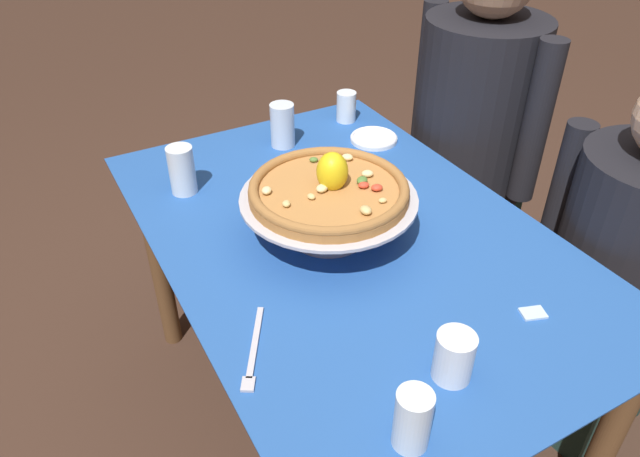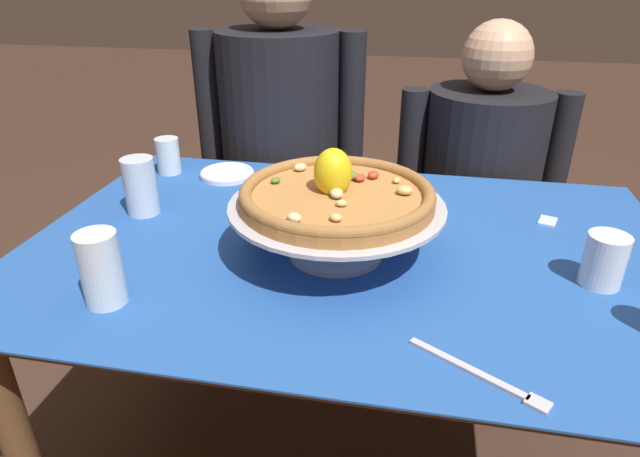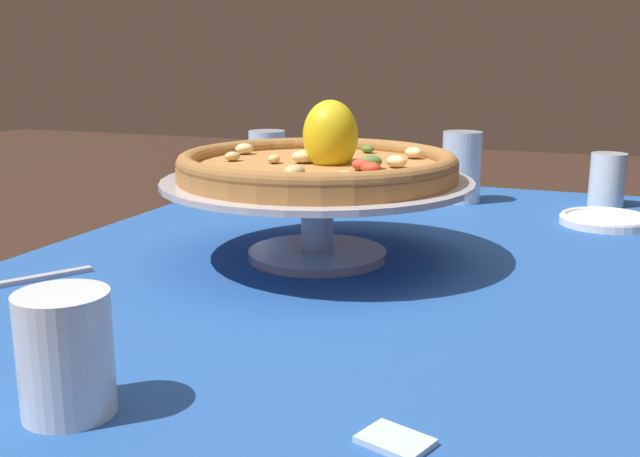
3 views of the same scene
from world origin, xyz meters
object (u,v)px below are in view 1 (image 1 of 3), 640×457
Objects in this scene: dinner_fork at (253,352)px; sugar_packet at (533,313)px; pizza at (329,188)px; diner_right at (618,281)px; water_glass_front_left at (182,173)px; pizza_stand at (329,207)px; water_glass_side_right at (453,359)px; side_plate at (374,138)px; water_glass_front_right at (412,422)px; water_glass_side_left at (283,128)px; diner_left at (470,144)px; water_glass_back_left at (346,109)px.

sugar_packet is (0.18, 0.54, -0.00)m from dinner_fork.
pizza is 0.83m from diner_right.
water_glass_front_left reaches higher than sugar_packet.
water_glass_side_right is (0.49, -0.02, -0.04)m from pizza_stand.
water_glass_front_right is at bearing -29.91° from side_plate.
water_glass_side_right is (0.49, -0.02, -0.09)m from pizza.
diner_right is at bearing 104.68° from water_glass_front_right.
water_glass_front_left is at bearing -149.42° from sugar_packet.
sugar_packet is (-0.04, 0.25, -0.04)m from water_glass_side_right.
diner_right is at bearing 64.06° from pizza.
water_glass_front_right is at bearing -75.32° from diner_right.
water_glass_side_left is 0.28m from side_plate.
sugar_packet is 0.89m from diner_left.
pizza is at bearing -34.64° from water_glass_back_left.
pizza is 2.82× the size of water_glass_front_left.
water_glass_side_right reaches higher than sugar_packet.
diner_left is at bearing 137.13° from water_glass_side_right.
water_glass_side_left is 0.10× the size of diner_left.
water_glass_side_left is at bearing 167.14° from pizza_stand.
water_glass_front_left reaches higher than dinner_fork.
pizza is at bearing -115.94° from diner_right.
water_glass_front_right is 0.42m from sugar_packet.
side_plate is (-0.36, 0.36, -0.12)m from pizza.
water_glass_front_right reaches higher than pizza_stand.
water_glass_side_left reaches higher than water_glass_back_left.
side_plate reaches higher than sugar_packet.
water_glass_front_right reaches higher than water_glass_back_left.
sugar_packet is (0.80, -0.13, -0.01)m from side_plate.
pizza is at bearing 34.16° from water_glass_front_left.
water_glass_side_right is at bearing 117.56° from water_glass_front_right.
water_glass_back_left is 0.50× the size of dinner_fork.
water_glass_side_right is 0.76m from diner_right.
dinner_fork is at bearing -50.02° from pizza.
diner_left reaches higher than water_glass_back_left.
diner_left is (-0.30, 0.71, -0.21)m from pizza.
water_glass_front_left is at bearing -165.20° from water_glass_side_right.
diner_left is at bearing 178.39° from diner_right.
diner_left reaches higher than water_glass_side_right.
water_glass_side_left is 1.36× the size of water_glass_back_left.
pizza is (-0.00, 0.00, 0.05)m from pizza_stand.
water_glass_side_left is at bearing 107.71° from water_glass_front_left.
water_glass_back_left is at bearing 172.25° from sugar_packet.
water_glass_side_right is at bearing -24.36° from side_plate.
diner_right is at bearing 64.15° from pizza_stand.
pizza is at bearing 129.98° from dinner_fork.
pizza_stand is 0.42m from dinner_fork.
side_plate is at bearing 170.56° from sugar_packet.
dinner_fork is at bearing -108.26° from sugar_packet.
pizza_stand is 0.05m from pizza.
sugar_packet is at bearing -7.75° from water_glass_back_left.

